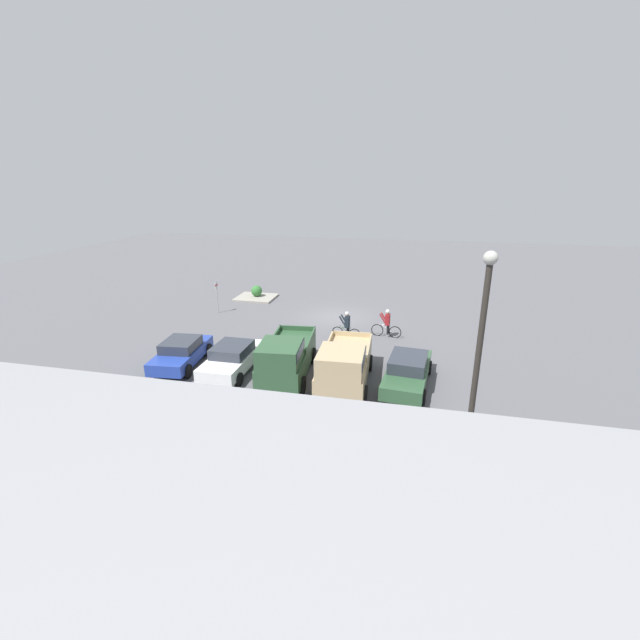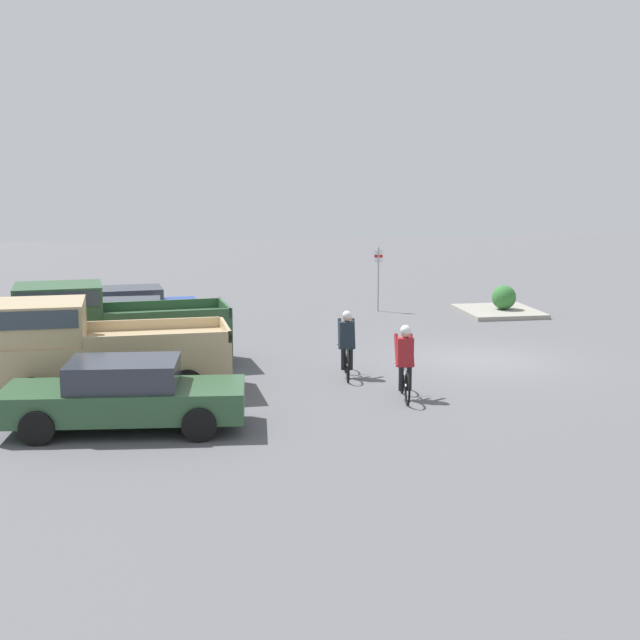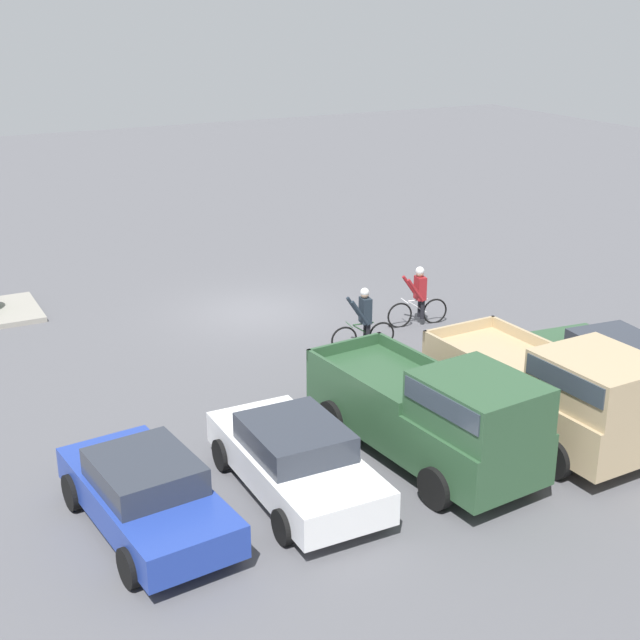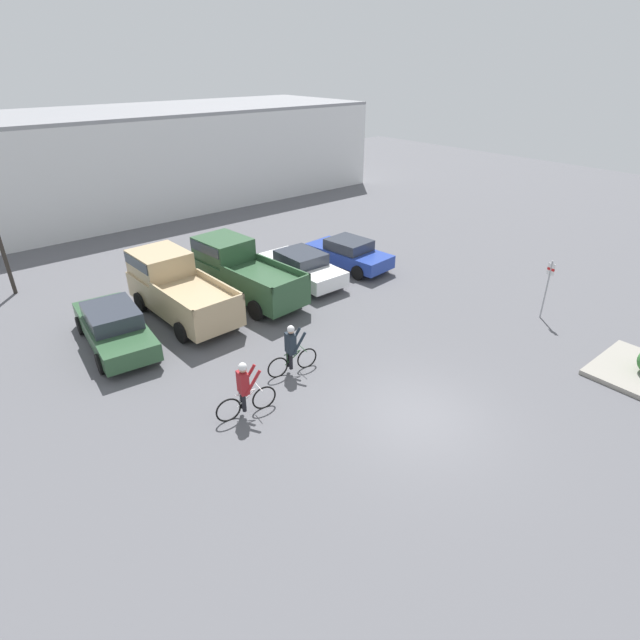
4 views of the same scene
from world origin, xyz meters
name	(u,v)px [view 3 (image 3 of 4)]	position (x,y,z in m)	size (l,w,h in m)	color
ground_plane	(256,312)	(0.00, 0.00, 0.00)	(80.00, 80.00, 0.00)	#56565B
sedan_0	(620,368)	(-4.97, 9.30, 0.73)	(2.31, 4.94, 1.44)	#2D5133
pickup_truck_0	(555,389)	(-2.19, 10.19, 1.15)	(2.43, 5.45, 2.25)	tan
pickup_truck_1	(436,412)	(0.58, 9.97, 1.16)	(2.53, 5.52, 2.26)	#2D5133
sedan_1	(295,458)	(3.43, 9.58, 0.70)	(2.01, 4.41, 1.38)	white
sedan_2	(146,493)	(6.23, 9.49, 0.69)	(2.25, 4.35, 1.36)	#233D9E
cyclist_0	(364,319)	(-1.32, 3.99, 0.84)	(1.76, 0.52, 1.71)	black
cyclist_1	(419,296)	(-3.60, 3.12, 0.85)	(1.81, 0.52, 1.73)	black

